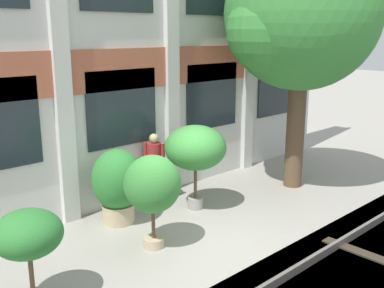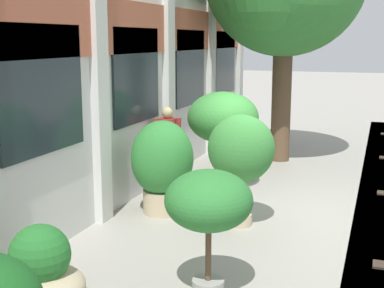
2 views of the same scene
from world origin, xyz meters
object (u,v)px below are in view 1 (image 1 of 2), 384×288
Objects in this scene: potted_plant_terracotta_small at (28,236)px; potted_plant_tall_urn at (195,148)px; broadleaf_tree at (302,19)px; resident_by_doorway at (154,165)px; potted_plant_low_pan at (152,185)px; potted_plant_fluted_column at (117,183)px.

potted_plant_tall_urn is at bearing 14.45° from potted_plant_terracotta_small.
broadleaf_tree is 4.95m from resident_by_doorway.
potted_plant_terracotta_small is (-2.43, -0.26, -0.11)m from potted_plant_low_pan.
potted_plant_terracotta_small is at bearing 0.94° from resident_by_doorway.
potted_plant_terracotta_small is 4.46m from resident_by_doorway.
potted_plant_tall_urn reaches higher than potted_plant_terracotta_small.
potted_plant_fluted_column is at bearing 166.24° from broadleaf_tree.
potted_plant_low_pan is 2.40m from resident_by_doorway.
potted_plant_tall_urn is at bearing 168.73° from broadleaf_tree.
broadleaf_tree reaches higher than resident_by_doorway.
broadleaf_tree is 4.15× the size of potted_plant_terracotta_small.
resident_by_doorway is at bearing 110.32° from potted_plant_tall_urn.
broadleaf_tree is 3.20× the size of potted_plant_tall_urn.
broadleaf_tree is 5.66m from potted_plant_low_pan.
potted_plant_fluted_column is 3.09m from potted_plant_terracotta_small.
potted_plant_fluted_column reaches higher than potted_plant_terracotta_small.
potted_plant_terracotta_small is 4.44m from potted_plant_tall_urn.
potted_plant_fluted_column is 0.82× the size of potted_plant_tall_urn.
potted_plant_low_pan is (-4.80, -0.26, -2.99)m from broadleaf_tree.
potted_plant_tall_urn is (4.29, 1.11, 0.31)m from potted_plant_terracotta_small.
potted_plant_low_pan is 1.12× the size of potted_plant_fluted_column.
resident_by_doorway is at bearing 18.68° from potted_plant_fluted_column.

